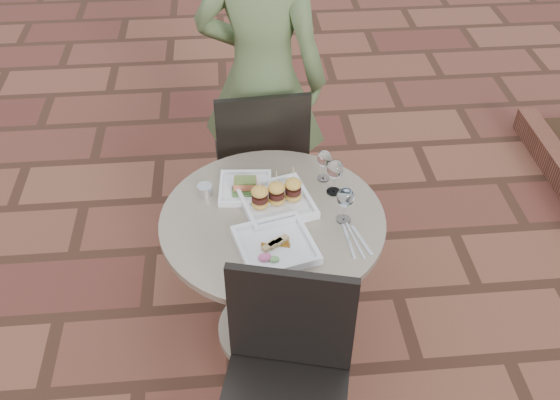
{
  "coord_description": "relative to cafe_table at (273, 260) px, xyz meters",
  "views": [
    {
      "loc": [
        -0.35,
        -1.57,
        2.41
      ],
      "look_at": [
        -0.19,
        0.25,
        0.82
      ],
      "focal_mm": 40.0,
      "sensor_mm": 36.0,
      "label": 1
    }
  ],
  "objects": [
    {
      "name": "ground",
      "position": [
        0.22,
        -0.25,
        -0.48
      ],
      "size": [
        60.0,
        60.0,
        0.0
      ],
      "primitive_type": "plane",
      "color": "brown",
      "rests_on": "ground"
    },
    {
      "name": "cafe_table",
      "position": [
        0.0,
        0.0,
        0.0
      ],
      "size": [
        0.9,
        0.9,
        0.73
      ],
      "color": "gray",
      "rests_on": "ground"
    },
    {
      "name": "chair_far",
      "position": [
        -0.0,
        0.68,
        0.07
      ],
      "size": [
        0.46,
        0.46,
        0.93
      ],
      "rotation": [
        0.0,
        0.0,
        3.2
      ],
      "color": "black",
      "rests_on": "ground"
    },
    {
      "name": "chair_near",
      "position": [
        -0.0,
        -0.59,
        0.07
      ],
      "size": [
        0.53,
        0.53,
        0.93
      ],
      "rotation": [
        0.0,
        0.0,
        -0.25
      ],
      "color": "black",
      "rests_on": "ground"
    },
    {
      "name": "diner",
      "position": [
        0.02,
        0.82,
        0.39
      ],
      "size": [
        0.73,
        0.59,
        1.75
      ],
      "primitive_type": "imported",
      "rotation": [
        0.0,
        0.0,
        2.84
      ],
      "color": "#485C33",
      "rests_on": "ground"
    },
    {
      "name": "plate_salmon",
      "position": [
        -0.1,
        0.18,
        0.26
      ],
      "size": [
        0.23,
        0.23,
        0.06
      ],
      "rotation": [
        0.0,
        0.0,
        -0.08
      ],
      "color": "silver",
      "rests_on": "cafe_table"
    },
    {
      "name": "plate_sliders",
      "position": [
        0.02,
        0.07,
        0.28
      ],
      "size": [
        0.33,
        0.33,
        0.18
      ],
      "rotation": [
        0.0,
        0.0,
        0.26
      ],
      "color": "silver",
      "rests_on": "cafe_table"
    },
    {
      "name": "plate_tuna",
      "position": [
        -0.0,
        -0.17,
        0.26
      ],
      "size": [
        0.33,
        0.33,
        0.03
      ],
      "rotation": [
        0.0,
        0.0,
        0.25
      ],
      "color": "silver",
      "rests_on": "cafe_table"
    },
    {
      "name": "wine_glass_right",
      "position": [
        0.28,
        -0.04,
        0.36
      ],
      "size": [
        0.07,
        0.07,
        0.16
      ],
      "color": "white",
      "rests_on": "cafe_table"
    },
    {
      "name": "wine_glass_mid",
      "position": [
        0.24,
        0.23,
        0.35
      ],
      "size": [
        0.06,
        0.06,
        0.15
      ],
      "color": "white",
      "rests_on": "cafe_table"
    },
    {
      "name": "wine_glass_far",
      "position": [
        0.27,
        0.13,
        0.36
      ],
      "size": [
        0.07,
        0.07,
        0.16
      ],
      "color": "white",
      "rests_on": "cafe_table"
    },
    {
      "name": "steel_ramekin",
      "position": [
        -0.27,
        0.17,
        0.27
      ],
      "size": [
        0.07,
        0.07,
        0.05
      ],
      "primitive_type": "cylinder",
      "rotation": [
        0.0,
        0.0,
        0.07
      ],
      "color": "silver",
      "rests_on": "cafe_table"
    },
    {
      "name": "cutlery_set",
      "position": [
        0.3,
        -0.16,
        0.25
      ],
      "size": [
        0.13,
        0.21,
        0.0
      ],
      "primitive_type": null,
      "rotation": [
        0.0,
        0.0,
        0.21
      ],
      "color": "silver",
      "rests_on": "cafe_table"
    }
  ]
}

